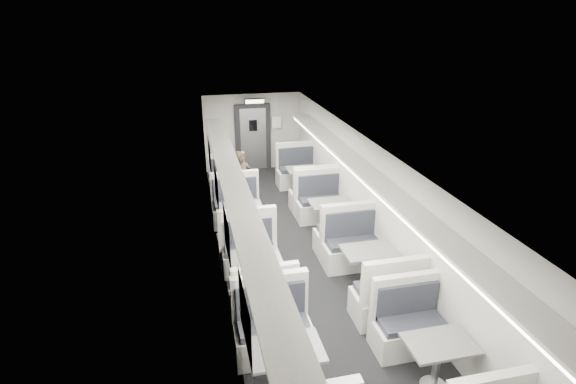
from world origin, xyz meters
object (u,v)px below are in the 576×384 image
booth_right_b (331,218)px  exit_sign (254,101)px  booth_left_a (231,190)px  booth_left_c (256,274)px  booth_right_c (368,269)px  booth_right_d (436,365)px  passenger (242,181)px  vestibule_door (253,138)px  booth_left_b (241,223)px  booth_left_d (286,373)px  booth_right_a (305,183)px

booth_right_b → exit_sign: exit_sign is taller
booth_left_a → booth_left_c: (0.00, -4.19, 0.02)m
booth_right_b → booth_right_c: bearing=-90.0°
booth_right_d → passenger: passenger is taller
booth_left_c → vestibule_door: size_ratio=1.03×
booth_left_b → passenger: passenger is taller
booth_left_d → booth_right_b: size_ratio=1.01×
booth_right_c → exit_sign: bearing=98.7°
booth_right_a → passenger: passenger is taller
booth_right_a → booth_right_b: booth_right_a is taller
passenger → booth_left_c: bearing=-118.2°
booth_left_c → vestibule_door: (1.00, 6.71, 0.65)m
passenger → booth_right_a: bearing=-11.3°
booth_left_c → booth_right_c: bearing=-9.8°
booth_left_a → booth_right_c: bearing=-66.2°
booth_right_b → vestibule_door: size_ratio=1.10×
exit_sign → booth_left_c: bearing=-99.1°
booth_right_b → booth_left_c: bearing=-137.0°
booth_right_a → passenger: (-1.75, -0.41, 0.35)m
booth_left_c → vestibule_door: vestibule_door is taller
vestibule_door → exit_sign: (0.00, -0.49, 1.24)m
booth_right_a → exit_sign: (-1.00, 2.08, 1.86)m
passenger → exit_sign: exit_sign is taller
booth_right_d → exit_sign: (-1.00, 8.94, 1.89)m
booth_right_b → vestibule_door: vestibule_door is taller
booth_right_b → booth_right_d: (0.00, -4.59, -0.02)m
passenger → booth_right_c: bearing=-91.1°
booth_left_b → booth_right_b: booth_left_b is taller
booth_right_c → vestibule_door: bearing=98.1°
booth_left_d → booth_right_a: bearing=73.1°
booth_right_d → booth_left_b: bearing=112.7°
booth_left_c → booth_right_c: 2.03m
booth_right_b → passenger: size_ratio=1.50×
booth_right_b → passenger: bearing=133.3°
booth_left_b → passenger: size_ratio=1.51×
booth_right_c → exit_sign: (-1.00, 6.56, 1.86)m
booth_left_c → exit_sign: exit_sign is taller
booth_right_b → booth_left_b: bearing=174.6°
vestibule_door → booth_left_a: bearing=-111.7°
booth_right_d → exit_sign: 9.19m
booth_right_d → exit_sign: exit_sign is taller
booth_left_a → exit_sign: exit_sign is taller
booth_left_d → booth_right_a: 6.88m
booth_left_b → booth_right_d: (2.00, -4.78, -0.03)m
booth_left_c → booth_left_d: 2.45m
booth_left_a → booth_left_d: (0.00, -6.64, 0.05)m
booth_left_a → booth_left_c: bearing=-90.0°
booth_right_c → vestibule_door: (-1.00, 7.05, 0.62)m
booth_left_d → passenger: bearing=87.7°
booth_right_b → booth_right_a: bearing=90.0°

